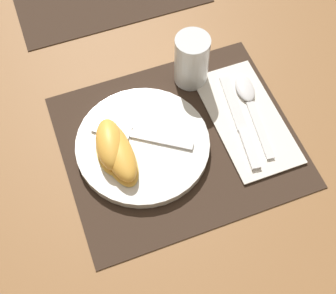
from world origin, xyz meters
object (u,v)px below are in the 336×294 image
plate (143,145)px  citrus_wedge_1 (117,150)px  juice_glass (191,62)px  fork (135,134)px  knife (240,123)px  citrus_wedge_0 (110,145)px  spoon (249,99)px

plate → citrus_wedge_1: 0.05m
plate → juice_glass: (0.13, 0.11, 0.04)m
fork → citrus_wedge_1: citrus_wedge_1 is taller
knife → fork: size_ratio=1.27×
juice_glass → knife: size_ratio=0.52×
juice_glass → knife: juice_glass is taller
juice_glass → citrus_wedge_0: juice_glass is taller
juice_glass → fork: 0.17m
juice_glass → citrus_wedge_1: juice_glass is taller
juice_glass → citrus_wedge_0: bearing=-150.3°
juice_glass → citrus_wedge_0: (-0.19, -0.11, -0.01)m
plate → juice_glass: size_ratio=2.23×
plate → knife: size_ratio=1.16×
plate → knife: (0.18, -0.02, -0.00)m
knife → spoon: (0.04, 0.04, 0.00)m
plate → juice_glass: 0.18m
juice_glass → fork: (-0.14, -0.09, -0.03)m
citrus_wedge_0 → juice_glass: bearing=29.7°
spoon → knife: bearing=-131.1°
plate → spoon: (0.22, 0.02, -0.00)m
citrus_wedge_1 → spoon: bearing=7.1°
knife → citrus_wedge_1: bearing=177.8°
knife → fork: bearing=168.9°
spoon → citrus_wedge_1: citrus_wedge_1 is taller
plate → citrus_wedge_0: citrus_wedge_0 is taller
citrus_wedge_0 → plate: bearing=-4.3°
spoon → plate: bearing=-173.6°
fork → knife: bearing=-11.1°
spoon → citrus_wedge_1: (-0.26, -0.03, 0.02)m
juice_glass → spoon: juice_glass is taller
knife → citrus_wedge_0: 0.24m
knife → spoon: size_ratio=1.09×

